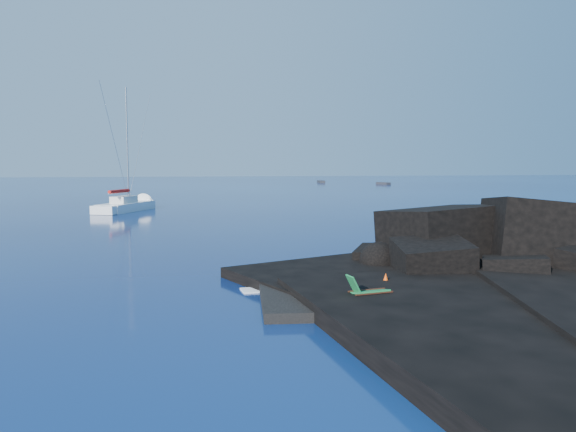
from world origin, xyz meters
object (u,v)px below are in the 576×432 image
sailboat (127,211)px  distant_boat_b (383,185)px  sunbather (377,283)px  deck_chair (370,286)px  marker_cone (386,280)px  distant_boat_a (321,183)px

sailboat → distant_boat_b: bearing=75.0°
sailboat → sunbather: bearing=-48.7°
deck_chair → sunbather: (0.94, 1.90, -0.35)m
deck_chair → distant_boat_b: bearing=59.4°
distant_boat_b → deck_chair: bearing=-129.0°
sailboat → marker_cone: bearing=-48.3°
distant_boat_a → distant_boat_b: bearing=-48.9°
marker_cone → distant_boat_a: size_ratio=0.12×
deck_chair → distant_boat_b: (41.37, 110.38, -0.87)m
distant_boat_b → marker_cone: bearing=-128.7°
sunbather → deck_chair: bearing=-115.1°
sunbather → marker_cone: marker_cone is taller
marker_cone → sailboat: bearing=107.9°
marker_cone → distant_boat_a: 126.76m
marker_cone → deck_chair: bearing=-123.7°
marker_cone → sunbather: bearing=-178.5°
sunbather → marker_cone: (0.34, 0.01, 0.11)m
sunbather → distant_boat_a: sunbather is taller
sunbather → distant_boat_b: sunbather is taller
sunbather → distant_boat_a: (28.78, 123.54, -0.52)m
deck_chair → distant_boat_a: size_ratio=0.34×
sailboat → deck_chair: (12.25, -43.87, 0.87)m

